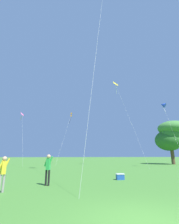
% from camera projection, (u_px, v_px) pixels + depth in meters
% --- Properties ---
extents(kite_pink_low, '(3.89, 11.02, 11.19)m').
position_uv_depth(kite_pink_low, '(22.00, 117.00, 36.15)').
color(kite_pink_low, pink).
rests_on(kite_pink_low, ground_plane).
extents(kite_orange_box, '(3.06, 6.40, 11.69)m').
position_uv_depth(kite_orange_box, '(71.00, 115.00, 39.08)').
color(kite_orange_box, orange).
rests_on(kite_orange_box, ground_plane).
extents(kite_blue_delta, '(3.35, 7.68, 10.53)m').
position_uv_depth(kite_blue_delta, '(163.00, 105.00, 27.53)').
color(kite_blue_delta, blue).
rests_on(kite_blue_delta, ground_plane).
extents(kite_yellow_diamond, '(2.55, 7.39, 16.16)m').
position_uv_depth(kite_yellow_diamond, '(117.00, 88.00, 32.39)').
color(kite_yellow_diamond, yellow).
rests_on(kite_yellow_diamond, ground_plane).
extents(person_in_red_shirt, '(0.49, 0.39, 1.71)m').
position_uv_depth(person_in_red_shirt, '(3.00, 170.00, 8.25)').
color(person_in_red_shirt, gray).
rests_on(person_in_red_shirt, ground_plane).
extents(person_with_spool, '(0.57, 0.32, 1.82)m').
position_uv_depth(person_with_spool, '(48.00, 167.00, 10.16)').
color(person_with_spool, black).
rests_on(person_with_spool, ground_plane).
extents(tree_left_oak, '(6.69, 6.63, 8.99)m').
position_uv_depth(tree_left_oak, '(171.00, 135.00, 35.16)').
color(tree_left_oak, brown).
rests_on(tree_left_oak, ground_plane).
extents(picnic_cooler, '(0.60, 0.40, 0.44)m').
position_uv_depth(picnic_cooler, '(120.00, 177.00, 12.35)').
color(picnic_cooler, '#2351B2').
rests_on(picnic_cooler, ground_plane).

